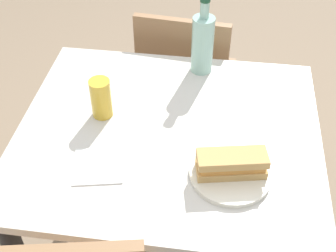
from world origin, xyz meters
The scene contains 8 objects.
dining_table centered at (0.00, 0.00, 0.64)m, with size 0.94×0.82×0.77m.
chair_far centered at (-0.01, 0.61, 0.50)m, with size 0.44×0.44×0.87m.
plate_near centered at (0.20, -0.16, 0.78)m, with size 0.23×0.23×0.01m, color silver.
baguette_sandwich_near centered at (0.20, -0.16, 0.82)m, with size 0.20×0.11×0.07m.
knife_near centered at (0.18, -0.11, 0.79)m, with size 0.18×0.01×0.01m.
water_bottle centered at (0.07, 0.34, 0.89)m, with size 0.08×0.08×0.28m.
beer_glass centered at (-0.22, 0.05, 0.84)m, with size 0.07×0.07×0.13m, color gold.
paper_napkin centered at (-0.18, -0.17, 0.77)m, with size 0.14×0.14×0.00m, color white.
Camera 1 is at (0.14, -1.00, 1.73)m, focal length 48.25 mm.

